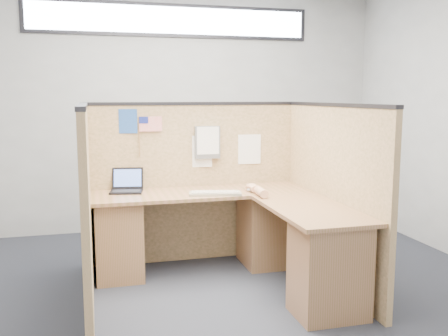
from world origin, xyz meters
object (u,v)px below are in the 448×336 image
object	(u,v)px
laptop	(126,186)
mouse	(252,189)
l_desk	(233,238)
keyboard	(215,193)

from	to	relation	value
laptop	mouse	bearing A→B (deg)	-5.39
mouse	laptop	bearing A→B (deg)	164.49
laptop	mouse	size ratio (longest dim) A/B	2.86
l_desk	mouse	world-z (taller)	mouse
laptop	mouse	world-z (taller)	laptop
laptop	mouse	distance (m)	1.14
laptop	mouse	xyz separation A→B (m)	(1.10, -0.30, -0.03)
laptop	keyboard	size ratio (longest dim) A/B	0.66
laptop	keyboard	world-z (taller)	laptop
keyboard	mouse	world-z (taller)	mouse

